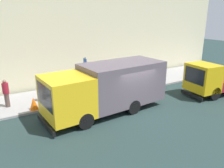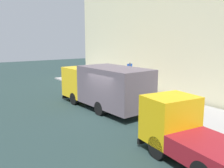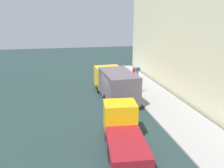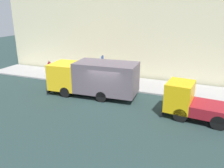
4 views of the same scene
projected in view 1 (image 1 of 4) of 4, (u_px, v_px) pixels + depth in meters
ground at (137, 113)px, 12.95m from camera, size 80.00×80.00×0.00m
sidewalk at (98, 89)px, 16.96m from camera, size 3.86×30.00×0.13m
building_facade at (82, 21)px, 17.45m from camera, size 0.50×30.00×10.09m
large_utility_truck at (107, 86)px, 12.69m from camera, size 2.95×7.40×2.83m
small_flatbed_truck at (214, 80)px, 15.68m from camera, size 2.51×5.35×2.32m
pedestrian_walking at (46, 88)px, 14.00m from camera, size 0.49×0.49×1.78m
pedestrian_standing at (6, 93)px, 13.23m from camera, size 0.47×0.47×1.72m
traffic_cone_orange at (34, 104)px, 12.98m from camera, size 0.52×0.52×0.74m
street_sign_post at (86, 75)px, 14.41m from camera, size 0.44×0.08×2.77m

